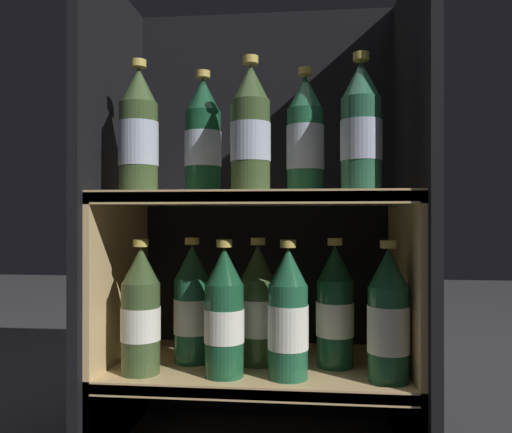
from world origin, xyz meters
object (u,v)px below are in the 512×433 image
bottle_upper_front_1 (251,132)px  bottle_lower_back_0 (192,307)px  bottle_upper_back_1 (305,139)px  bottle_lower_back_1 (260,308)px  bottle_lower_front_1 (224,315)px  bottle_lower_front_3 (388,319)px  bottle_upper_front_2 (361,131)px  bottle_lower_back_2 (335,309)px  bottle_upper_back_0 (203,140)px  bottle_lower_front_2 (288,317)px  bottle_lower_front_0 (141,313)px  bottle_upper_front_0 (139,135)px

bottle_upper_front_1 → bottle_lower_back_0: 0.37m
bottle_upper_back_1 → bottle_upper_front_1: bearing=-140.6°
bottle_lower_back_0 → bottle_lower_back_1: same height
bottle_lower_front_1 → bottle_lower_front_3: 0.30m
bottle_upper_front_2 → bottle_upper_front_1: bearing=180.0°
bottle_lower_back_1 → bottle_lower_back_2: 0.15m
bottle_lower_front_3 → bottle_lower_back_0: bearing=167.7°
bottle_upper_back_0 → bottle_lower_back_1: bearing=-0.0°
bottle_upper_front_2 → bottle_lower_front_2: 0.36m
bottle_lower_front_0 → bottle_lower_front_1: (0.16, 0.00, 0.00)m
bottle_upper_back_1 → bottle_lower_front_1: bottle_upper_back_1 is taller
bottle_upper_back_0 → bottle_lower_back_2: size_ratio=1.00×
bottle_upper_back_1 → bottle_lower_back_0: size_ratio=1.00×
bottle_upper_front_2 → bottle_lower_front_1: bottle_upper_front_2 is taller
bottle_lower_back_0 → bottle_upper_back_0: bearing=-0.0°
bottle_upper_back_0 → bottle_lower_back_0: 0.34m
bottle_upper_front_0 → bottle_lower_front_0: bearing=-0.0°
bottle_upper_front_2 → bottle_lower_front_0: bearing=180.0°
bottle_upper_front_1 → bottle_lower_back_2: bearing=27.5°
bottle_upper_back_0 → bottle_lower_front_3: size_ratio=1.00×
bottle_upper_front_0 → bottle_upper_front_1: size_ratio=1.00×
bottle_upper_front_0 → bottle_lower_front_3: (0.46, -0.00, -0.34)m
bottle_lower_front_1 → bottle_lower_back_1: 0.10m
bottle_lower_front_0 → bottle_lower_front_3: bearing=0.0°
bottle_lower_front_0 → bottle_lower_front_2: (0.28, 0.00, -0.00)m
bottle_upper_front_0 → bottle_lower_back_1: 0.41m
bottle_upper_front_2 → bottle_upper_back_1: 0.13m
bottle_upper_back_0 → bottle_lower_front_0: (-0.10, -0.08, -0.34)m
bottle_upper_front_0 → bottle_upper_back_0: size_ratio=1.00×
bottle_lower_front_1 → bottle_lower_back_2: bearing=21.6°
bottle_lower_front_3 → bottle_upper_front_2: bearing=180.0°
bottle_lower_front_2 → bottle_upper_front_2: bearing=0.0°
bottle_lower_front_1 → bottle_lower_back_2: (0.21, 0.08, -0.00)m
bottle_upper_back_0 → bottle_lower_front_3: bearing=-13.1°
bottle_lower_front_0 → bottle_lower_back_2: bearing=12.7°
bottle_lower_back_0 → bottle_lower_back_2: (0.29, -0.00, 0.00)m
bottle_lower_front_2 → bottle_lower_front_1: bearing=180.0°
bottle_upper_back_1 → bottle_lower_front_1: bearing=-151.1°
bottle_upper_front_1 → bottle_lower_front_2: bottle_upper_front_1 is taller
bottle_lower_back_2 → bottle_upper_front_1: bearing=-152.5°
bottle_upper_back_1 → bottle_lower_front_3: bearing=-29.1°
bottle_lower_front_2 → bottle_lower_back_2: (0.09, 0.08, 0.00)m
bottle_upper_front_0 → bottle_lower_back_1: bearing=20.3°
bottle_upper_front_0 → bottle_lower_front_1: (0.16, -0.00, -0.34)m
bottle_upper_back_0 → bottle_lower_front_2: bottle_upper_back_0 is taller
bottle_upper_front_0 → bottle_lower_front_0: bottle_upper_front_0 is taller
bottle_lower_front_3 → bottle_lower_back_0: same height
bottle_lower_front_0 → bottle_upper_front_1: bearing=0.0°
bottle_upper_front_2 → bottle_lower_back_2: bearing=117.0°
bottle_lower_front_2 → bottle_upper_back_0: bearing=154.8°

